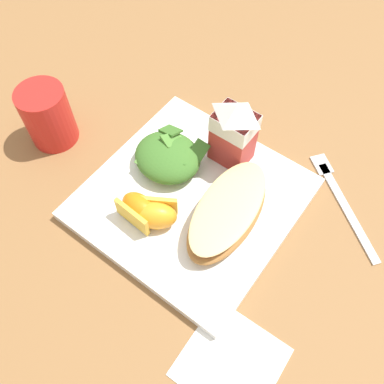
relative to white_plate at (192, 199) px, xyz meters
The scene contains 10 objects.
ground 0.01m from the white_plate, ahead, with size 3.00×3.00×0.00m, color olive.
white_plate is the anchor object (origin of this frame).
cheesy_pizza_bread 0.07m from the white_plate, ahead, with size 0.10×0.18×0.04m.
green_salad_pile 0.07m from the white_plate, 159.76° to the left, with size 0.10×0.09×0.05m.
milk_carton 0.11m from the white_plate, 86.72° to the left, with size 0.06×0.04×0.11m.
orange_wedge_front 0.08m from the white_plate, 117.55° to the right, with size 0.06×0.04×0.04m.
orange_wedge_middle 0.07m from the white_plate, 103.51° to the right, with size 0.07×0.06×0.04m.
paper_napkin 0.23m from the white_plate, 41.55° to the right, with size 0.11×0.11×0.00m, color white.
metal_fork 0.22m from the white_plate, 38.69° to the left, with size 0.16×0.13×0.01m.
drinking_red_cup 0.25m from the white_plate, behind, with size 0.07×0.07×0.10m, color red.
Camera 1 is at (0.18, -0.25, 0.52)m, focal length 38.76 mm.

